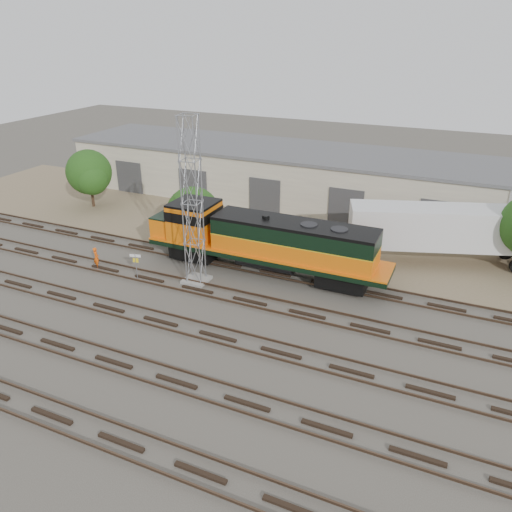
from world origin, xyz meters
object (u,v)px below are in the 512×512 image
at_px(worker, 96,258).
at_px(signal_tower, 192,206).
at_px(semi_trailer, 453,229).
at_px(locomotive, 262,241).

bearing_deg(worker, signal_tower, -141.61).
bearing_deg(signal_tower, semi_trailer, 33.03).
xyz_separation_m(locomotive, signal_tower, (-3.64, -3.31, 3.17)).
bearing_deg(locomotive, signal_tower, -137.71).
bearing_deg(signal_tower, worker, -171.79).
height_order(locomotive, semi_trailer, locomotive).
bearing_deg(locomotive, semi_trailer, 29.89).
height_order(locomotive, signal_tower, signal_tower).
distance_m(signal_tower, semi_trailer, 19.47).
relative_size(signal_tower, worker, 7.09).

